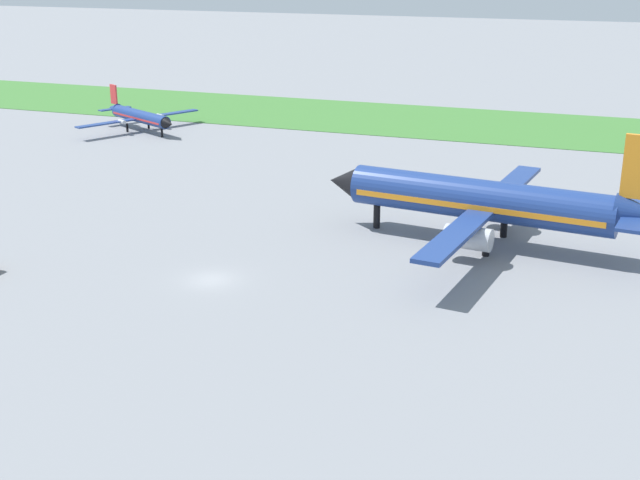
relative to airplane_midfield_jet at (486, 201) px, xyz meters
name	(u,v)px	position (x,y,z in m)	size (l,w,h in m)	color
ground_plane	(211,280)	(-20.89, -17.40, -4.37)	(600.00, 600.00, 0.00)	gray
grass_taxiway_strip	(416,120)	(-20.89, 59.07, -4.33)	(360.00, 28.00, 0.08)	#3D7533
airplane_midfield_jet	(486,201)	(0.00, 0.00, 0.00)	(33.75, 34.31, 12.14)	navy
airplane_taxiing_turboprop	(139,116)	(-60.09, 36.18, -2.00)	(17.24, 19.82, 6.48)	navy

